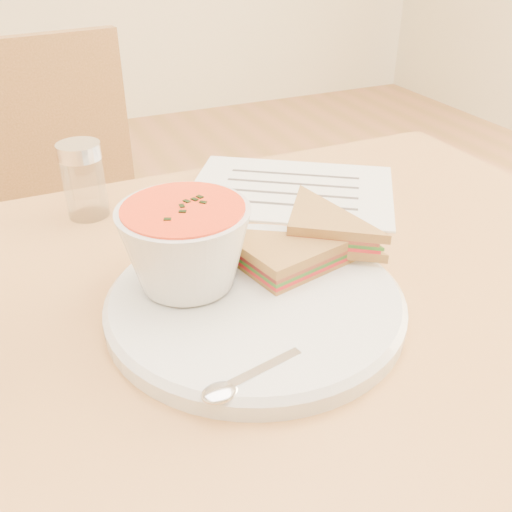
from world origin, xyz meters
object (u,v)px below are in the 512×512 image
chair_far (79,303)px  condiment_shaker (84,180)px  plate (255,303)px  soup_bowl (186,250)px

chair_far → condiment_shaker: bearing=86.4°
condiment_shaker → plate: bearing=-68.3°
chair_far → plate: size_ratio=3.05×
soup_bowl → chair_far: bearing=99.3°
plate → soup_bowl: bearing=141.9°
plate → soup_bowl: (-0.06, 0.04, 0.05)m
chair_far → condiment_shaker: size_ratio=9.19×
soup_bowl → plate: bearing=-38.1°
chair_far → soup_bowl: size_ratio=7.02×
chair_far → plate: chair_far is taller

